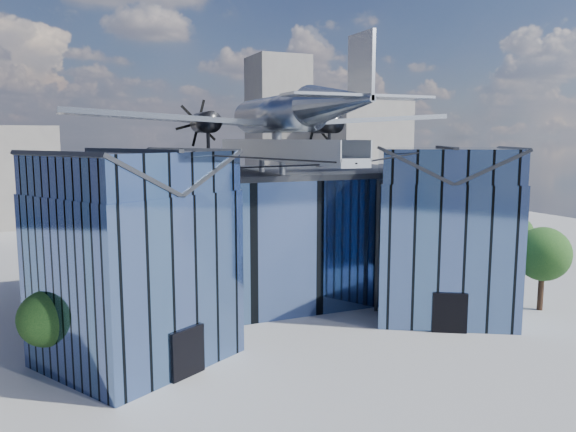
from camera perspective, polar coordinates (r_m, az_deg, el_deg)
name	(u,v)px	position (r m, az deg, el deg)	size (l,w,h in m)	color
ground_plane	(300,328)	(37.58, 1.22, -11.33)	(120.00, 120.00, 0.00)	gray
museum	(268,232)	(41.41, -2.07, -1.60)	(32.88, 24.50, 17.60)	#4C689B
bg_towers	(167,154)	(84.38, -12.17, 6.16)	(77.00, 24.50, 26.00)	gray
tree_plaza_w	(47,319)	(32.08, -23.32, -9.57)	(3.34, 3.34, 4.61)	#321F14
tree_plaza_e	(543,254)	(44.30, 24.49, -3.56)	(4.07, 4.07, 6.09)	#321F14
tree_side_e	(517,233)	(58.56, 22.22, -1.58)	(4.00, 4.00, 4.88)	#321F14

